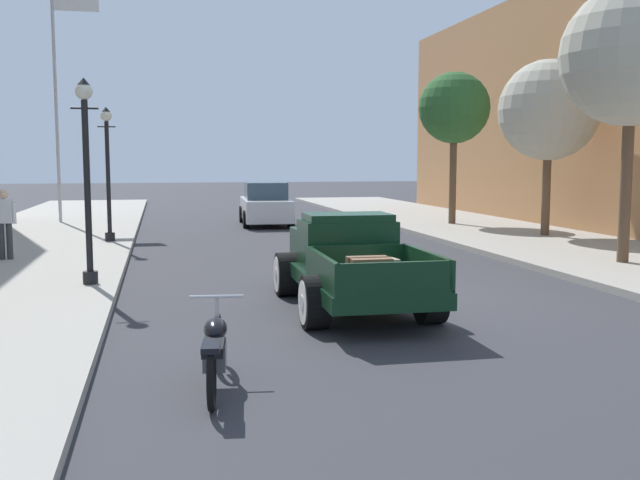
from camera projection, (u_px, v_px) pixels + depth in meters
The scene contains 11 objects.
ground_plane at pixel (371, 298), 12.99m from camera, with size 140.00×140.00×0.00m, color #333338.
hotrod_truck_dark_green at pixel (348, 262), 12.29m from camera, with size 2.25×4.97×1.58m.
motorcycle_parked at pixel (215, 349), 7.82m from camera, with size 0.62×2.11×0.93m.
car_background_white at pixel (265, 205), 27.68m from camera, with size 2.05×4.39×1.65m.
pedestrian_sidewalk_left at pixel (5, 220), 16.92m from camera, with size 0.53×0.22×1.65m.
street_lamp_near at pixel (87, 166), 13.40m from camera, with size 0.50×0.32×3.85m.
street_lamp_far at pixel (108, 164), 20.66m from camera, with size 0.50×0.32×3.85m.
flagpole at pixel (61, 72), 26.82m from camera, with size 1.74×0.16×9.16m.
street_tree_nearest at pixel (632, 56), 16.07m from camera, with size 3.17×3.17×6.25m.
street_tree_second at pixel (549, 111), 22.14m from camera, with size 3.10×3.10×5.42m.
street_tree_third at pixel (454, 109), 26.25m from camera, with size 2.60×2.60×5.54m.
Camera 1 is at (-3.68, -12.29, 2.48)m, focal length 40.38 mm.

